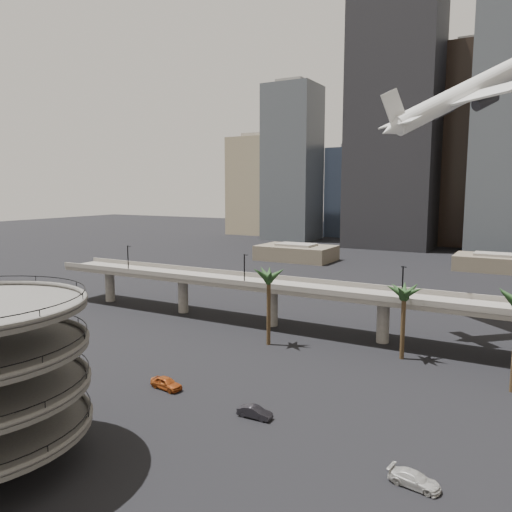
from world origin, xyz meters
The scene contains 9 objects.
ground centered at (0.00, 0.00, 0.00)m, with size 700.00×700.00×0.00m, color black.
overpass centered at (0.00, 55.00, 7.34)m, with size 130.00×9.30×14.70m.
palm_trees centered at (21.48, 47.47, 11.30)m, with size 54.40×18.40×14.00m.
low_buildings centered at (6.89, 142.30, 2.86)m, with size 135.00×27.50×6.80m.
skyline centered at (15.11, 217.08, 45.63)m, with size 269.00×86.00×124.73m.
airborne_jet centered at (19.95, 69.09, 43.68)m, with size 26.53×26.96×18.13m.
car_a centered at (-9.01, 20.05, 0.82)m, with size 1.94×4.83×1.64m, color #A14517.
car_b centered at (5.70, 18.46, 0.70)m, with size 1.48×4.25×1.40m, color black.
car_c centered at (25.20, 13.63, 0.69)m, with size 1.92×4.73×1.37m, color #BBBAB6.
Camera 1 is at (33.32, -30.37, 27.08)m, focal length 35.00 mm.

